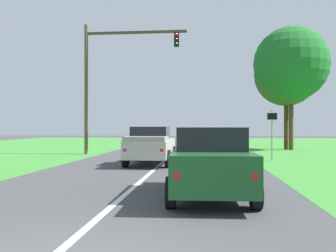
{
  "coord_description": "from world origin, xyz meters",
  "views": [
    {
      "loc": [
        2.13,
        -4.45,
        1.85
      ],
      "look_at": [
        -0.07,
        18.12,
        1.89
      ],
      "focal_mm": 39.53,
      "sensor_mm": 36.0,
      "label": 1
    }
  ],
  "objects_px": {
    "pickup_truck_lead": "(151,145)",
    "extra_tree_1": "(286,74)",
    "oak_tree_right": "(291,64)",
    "traffic_light": "(110,70)",
    "keep_moving_sign": "(272,128)",
    "red_suv_near": "(210,160)"
  },
  "relations": [
    {
      "from": "red_suv_near",
      "to": "extra_tree_1",
      "type": "relative_size",
      "value": 0.55
    },
    {
      "from": "red_suv_near",
      "to": "extra_tree_1",
      "type": "height_order",
      "value": "extra_tree_1"
    },
    {
      "from": "red_suv_near",
      "to": "keep_moving_sign",
      "type": "bearing_deg",
      "value": 71.7
    },
    {
      "from": "red_suv_near",
      "to": "traffic_light",
      "type": "bearing_deg",
      "value": 114.19
    },
    {
      "from": "red_suv_near",
      "to": "keep_moving_sign",
      "type": "height_order",
      "value": "keep_moving_sign"
    },
    {
      "from": "pickup_truck_lead",
      "to": "extra_tree_1",
      "type": "relative_size",
      "value": 0.6
    },
    {
      "from": "pickup_truck_lead",
      "to": "traffic_light",
      "type": "bearing_deg",
      "value": 120.73
    },
    {
      "from": "traffic_light",
      "to": "extra_tree_1",
      "type": "relative_size",
      "value": 1.0
    },
    {
      "from": "pickup_truck_lead",
      "to": "traffic_light",
      "type": "height_order",
      "value": "traffic_light"
    },
    {
      "from": "extra_tree_1",
      "to": "red_suv_near",
      "type": "bearing_deg",
      "value": -107.24
    },
    {
      "from": "traffic_light",
      "to": "oak_tree_right",
      "type": "relative_size",
      "value": 0.89
    },
    {
      "from": "keep_moving_sign",
      "to": "extra_tree_1",
      "type": "distance_m",
      "value": 11.52
    },
    {
      "from": "keep_moving_sign",
      "to": "extra_tree_1",
      "type": "height_order",
      "value": "extra_tree_1"
    },
    {
      "from": "pickup_truck_lead",
      "to": "oak_tree_right",
      "type": "height_order",
      "value": "oak_tree_right"
    },
    {
      "from": "red_suv_near",
      "to": "keep_moving_sign",
      "type": "relative_size",
      "value": 1.73
    },
    {
      "from": "pickup_truck_lead",
      "to": "extra_tree_1",
      "type": "distance_m",
      "value": 16.58
    },
    {
      "from": "keep_moving_sign",
      "to": "traffic_light",
      "type": "bearing_deg",
      "value": 159.72
    },
    {
      "from": "pickup_truck_lead",
      "to": "red_suv_near",
      "type": "bearing_deg",
      "value": -71.3
    },
    {
      "from": "pickup_truck_lead",
      "to": "extra_tree_1",
      "type": "height_order",
      "value": "extra_tree_1"
    },
    {
      "from": "red_suv_near",
      "to": "keep_moving_sign",
      "type": "distance_m",
      "value": 11.26
    },
    {
      "from": "pickup_truck_lead",
      "to": "traffic_light",
      "type": "relative_size",
      "value": 0.6
    },
    {
      "from": "red_suv_near",
      "to": "oak_tree_right",
      "type": "height_order",
      "value": "oak_tree_right"
    }
  ]
}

